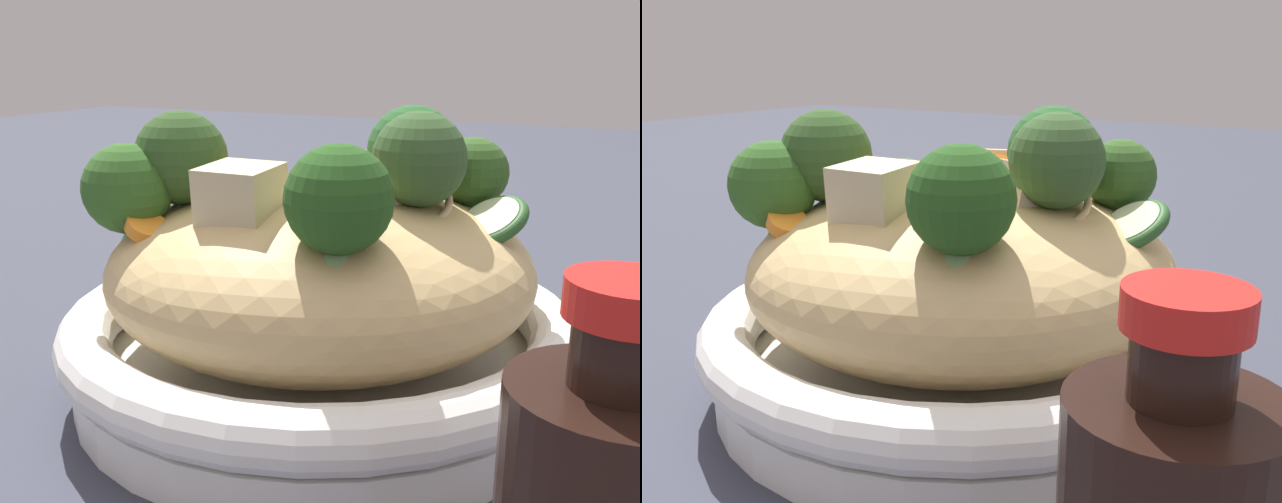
# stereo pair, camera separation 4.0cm
# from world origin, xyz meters

# --- Properties ---
(ground_plane) EXTENTS (3.00, 3.00, 0.00)m
(ground_plane) POSITION_xyz_m (0.00, 0.00, 0.00)
(ground_plane) COLOR #353845
(serving_bowl) EXTENTS (0.29, 0.29, 0.05)m
(serving_bowl) POSITION_xyz_m (0.00, 0.00, 0.03)
(serving_bowl) COLOR white
(serving_bowl) RESTS_ON ground_plane
(noodle_heap) EXTENTS (0.23, 0.23, 0.11)m
(noodle_heap) POSITION_xyz_m (-0.00, -0.00, 0.07)
(noodle_heap) COLOR tan
(noodle_heap) RESTS_ON serving_bowl
(broccoli_florets) EXTENTS (0.21, 0.18, 0.08)m
(broccoli_florets) POSITION_xyz_m (0.00, 0.02, 0.13)
(broccoli_florets) COLOR #99B26B
(broccoli_florets) RESTS_ON serving_bowl
(carrot_coins) EXTENTS (0.10, 0.13, 0.04)m
(carrot_coins) POSITION_xyz_m (0.01, 0.00, 0.12)
(carrot_coins) COLOR orange
(carrot_coins) RESTS_ON serving_bowl
(zucchini_slices) EXTENTS (0.21, 0.08, 0.04)m
(zucchini_slices) POSITION_xyz_m (-0.02, -0.02, 0.11)
(zucchini_slices) COLOR beige
(zucchini_slices) RESTS_ON serving_bowl
(chicken_chunks) EXTENTS (0.09, 0.15, 0.03)m
(chicken_chunks) POSITION_xyz_m (0.00, 0.01, 0.12)
(chicken_chunks) COLOR beige
(chicken_chunks) RESTS_ON serving_bowl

